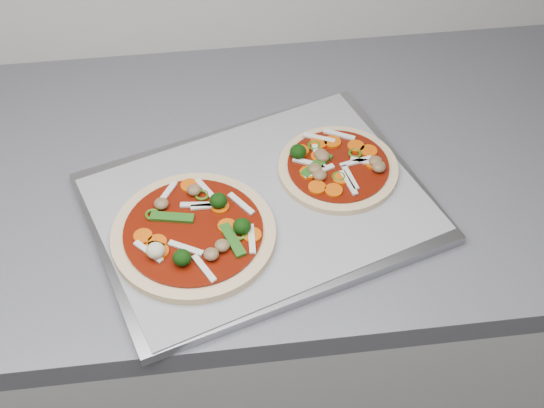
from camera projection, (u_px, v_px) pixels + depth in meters
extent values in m
cube|color=silver|center=(414.00, 324.00, 1.49)|extent=(3.60, 0.60, 0.86)
cube|color=slate|center=(455.00, 161.00, 1.15)|extent=(3.60, 0.60, 0.04)
cube|color=#99989E|center=(260.00, 208.00, 1.05)|extent=(0.53, 0.45, 0.01)
cube|color=#99999E|center=(260.00, 204.00, 1.04)|extent=(0.51, 0.44, 0.00)
cylinder|color=beige|center=(194.00, 235.00, 1.00)|extent=(0.26, 0.26, 0.01)
cylinder|color=maroon|center=(193.00, 231.00, 0.99)|extent=(0.22, 0.22, 0.00)
cube|color=white|center=(186.00, 248.00, 0.97)|extent=(0.05, 0.03, 0.00)
ellipsoid|color=brown|center=(194.00, 190.00, 1.03)|extent=(0.03, 0.03, 0.01)
ellipsoid|color=#0F3506|center=(242.00, 226.00, 0.98)|extent=(0.03, 0.03, 0.02)
cube|color=#24631B|center=(233.00, 240.00, 0.98)|extent=(0.03, 0.06, 0.00)
cylinder|color=#FD5D08|center=(157.00, 242.00, 0.97)|extent=(0.03, 0.03, 0.00)
ellipsoid|color=#0F3506|center=(182.00, 258.00, 0.95)|extent=(0.03, 0.03, 0.02)
torus|color=#36540E|center=(237.00, 235.00, 0.98)|extent=(0.03, 0.03, 0.00)
torus|color=#36540E|center=(241.00, 234.00, 0.98)|extent=(0.02, 0.02, 0.00)
cylinder|color=#FD5D08|center=(190.00, 186.00, 1.04)|extent=(0.04, 0.04, 0.00)
torus|color=#36540E|center=(202.00, 195.00, 1.03)|extent=(0.03, 0.03, 0.00)
ellipsoid|color=#0F3506|center=(218.00, 201.00, 1.01)|extent=(0.03, 0.03, 0.02)
cube|color=white|center=(252.00, 239.00, 0.98)|extent=(0.01, 0.05, 0.00)
cylinder|color=#FD5D08|center=(220.00, 207.00, 1.02)|extent=(0.03, 0.03, 0.00)
cube|color=white|center=(207.00, 190.00, 1.04)|extent=(0.03, 0.05, 0.00)
cube|color=white|center=(241.00, 204.00, 1.02)|extent=(0.03, 0.04, 0.00)
ellipsoid|color=brown|center=(222.00, 246.00, 0.96)|extent=(0.03, 0.03, 0.01)
cylinder|color=#FD5D08|center=(227.00, 226.00, 0.99)|extent=(0.03, 0.03, 0.00)
cube|color=white|center=(166.00, 194.00, 1.03)|extent=(0.03, 0.05, 0.00)
cube|color=white|center=(148.00, 252.00, 0.96)|extent=(0.04, 0.04, 0.00)
cube|color=white|center=(204.00, 268.00, 0.95)|extent=(0.03, 0.05, 0.00)
cube|color=white|center=(208.00, 206.00, 1.02)|extent=(0.05, 0.01, 0.00)
cube|color=#24631B|center=(172.00, 217.00, 1.00)|extent=(0.06, 0.03, 0.00)
cylinder|color=#FD5D08|center=(252.00, 235.00, 0.98)|extent=(0.03, 0.03, 0.00)
ellipsoid|color=beige|center=(156.00, 251.00, 0.95)|extent=(0.03, 0.03, 0.02)
cylinder|color=#FD5D08|center=(143.00, 236.00, 0.98)|extent=(0.03, 0.03, 0.00)
cube|color=white|center=(198.00, 205.00, 1.02)|extent=(0.05, 0.01, 0.00)
ellipsoid|color=brown|center=(161.00, 204.00, 1.01)|extent=(0.03, 0.03, 0.01)
cylinder|color=#FD5D08|center=(159.00, 251.00, 0.96)|extent=(0.03, 0.03, 0.00)
ellipsoid|color=brown|center=(211.00, 254.00, 0.96)|extent=(0.02, 0.02, 0.01)
torus|color=#36540E|center=(152.00, 215.00, 1.01)|extent=(0.03, 0.03, 0.00)
cylinder|color=#FD5D08|center=(154.00, 249.00, 0.97)|extent=(0.03, 0.03, 0.00)
cylinder|color=beige|center=(338.00, 169.00, 1.08)|extent=(0.18, 0.18, 0.01)
cylinder|color=maroon|center=(338.00, 165.00, 1.08)|extent=(0.15, 0.15, 0.00)
cylinder|color=#FD5D08|center=(332.00, 142.00, 1.11)|extent=(0.03, 0.03, 0.00)
cube|color=#24631B|center=(316.00, 165.00, 1.07)|extent=(0.05, 0.05, 0.00)
ellipsoid|color=brown|center=(321.00, 154.00, 1.08)|extent=(0.03, 0.03, 0.01)
cylinder|color=#FD5D08|center=(319.00, 157.00, 1.09)|extent=(0.03, 0.03, 0.00)
cylinder|color=#FD5D08|center=(318.00, 143.00, 1.10)|extent=(0.03, 0.03, 0.00)
cylinder|color=#FD5D08|center=(356.00, 146.00, 1.10)|extent=(0.03, 0.03, 0.00)
torus|color=#36540E|center=(355.00, 153.00, 1.09)|extent=(0.02, 0.02, 0.00)
ellipsoid|color=#0F3506|center=(298.00, 152.00, 1.08)|extent=(0.02, 0.02, 0.02)
cylinder|color=#FD5D08|center=(341.00, 178.00, 1.06)|extent=(0.03, 0.03, 0.00)
cylinder|color=#FD5D08|center=(369.00, 151.00, 1.09)|extent=(0.04, 0.04, 0.00)
cube|color=white|center=(319.00, 138.00, 1.11)|extent=(0.05, 0.03, 0.00)
cube|color=white|center=(367.00, 162.00, 1.08)|extent=(0.05, 0.02, 0.00)
ellipsoid|color=brown|center=(379.00, 167.00, 1.07)|extent=(0.03, 0.03, 0.01)
cylinder|color=#FD5D08|center=(317.00, 187.00, 1.04)|extent=(0.04, 0.04, 0.00)
cube|color=white|center=(350.00, 177.00, 1.06)|extent=(0.02, 0.05, 0.00)
cube|color=white|center=(356.00, 162.00, 1.08)|extent=(0.05, 0.02, 0.00)
cube|color=white|center=(309.00, 163.00, 1.08)|extent=(0.05, 0.03, 0.00)
cube|color=white|center=(339.00, 135.00, 1.12)|extent=(0.05, 0.03, 0.00)
ellipsoid|color=brown|center=(376.00, 161.00, 1.07)|extent=(0.03, 0.03, 0.01)
ellipsoid|color=brown|center=(315.00, 169.00, 1.06)|extent=(0.02, 0.02, 0.01)
torus|color=#36540E|center=(314.00, 146.00, 1.10)|extent=(0.03, 0.03, 0.00)
cylinder|color=#FD5D08|center=(374.00, 163.00, 1.08)|extent=(0.03, 0.03, 0.00)
cylinder|color=#FD5D08|center=(308.00, 173.00, 1.06)|extent=(0.03, 0.03, 0.00)
cylinder|color=#FD5D08|center=(300.00, 151.00, 1.09)|extent=(0.04, 0.04, 0.00)
cube|color=white|center=(319.00, 171.00, 1.06)|extent=(0.05, 0.02, 0.00)
cylinder|color=#FD5D08|center=(334.00, 190.00, 1.04)|extent=(0.03, 0.03, 0.00)
cube|color=white|center=(349.00, 183.00, 1.05)|extent=(0.02, 0.05, 0.00)
ellipsoid|color=brown|center=(323.00, 156.00, 1.08)|extent=(0.03, 0.03, 0.01)
cube|color=white|center=(318.00, 156.00, 1.08)|extent=(0.01, 0.05, 0.00)
ellipsoid|color=brown|center=(320.00, 175.00, 1.05)|extent=(0.02, 0.02, 0.01)
torus|color=#36540E|center=(339.00, 177.00, 1.06)|extent=(0.03, 0.03, 0.00)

